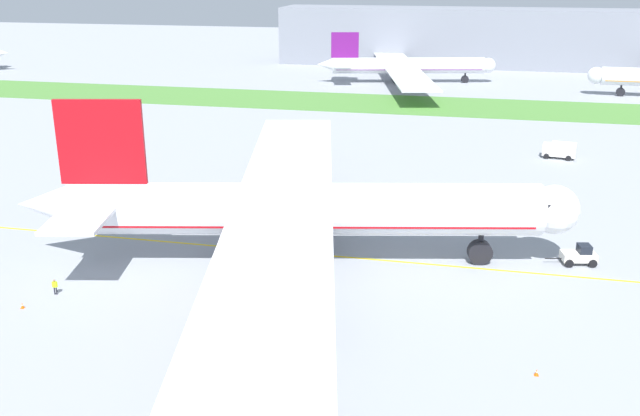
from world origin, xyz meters
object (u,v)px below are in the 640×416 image
(parked_airliner_far_centre, at_px, (405,66))
(airliner_foreground, at_px, (296,210))
(ground_crew_wingwalker_port, at_px, (233,238))
(traffic_cone_port_wing, at_px, (22,305))
(ground_crew_wingwalker_starboard, at_px, (55,285))
(ground_crew_marshaller_front, at_px, (331,399))
(traffic_cone_near_nose, at_px, (537,372))
(service_truck_baggage_loader, at_px, (559,150))
(pushback_tug, at_px, (579,255))

(parked_airliner_far_centre, bearing_deg, airliner_foreground, -89.27)
(ground_crew_wingwalker_port, xyz_separation_m, traffic_cone_port_wing, (-14.50, -19.23, -0.73))
(parked_airliner_far_centre, bearing_deg, ground_crew_wingwalker_port, -93.04)
(ground_crew_wingwalker_starboard, bearing_deg, parked_airliner_far_centre, 82.04)
(ground_crew_marshaller_front, distance_m, traffic_cone_near_nose, 17.18)
(ground_crew_wingwalker_starboard, xyz_separation_m, traffic_cone_near_nose, (45.60, -4.89, -0.71))
(service_truck_baggage_loader, bearing_deg, parked_airliner_far_centre, 114.30)
(traffic_cone_port_wing, bearing_deg, ground_crew_wingwalker_port, 52.97)
(airliner_foreground, height_order, traffic_cone_port_wing, airliner_foreground)
(parked_airliner_far_centre, bearing_deg, ground_crew_marshaller_front, -85.97)
(ground_crew_wingwalker_port, height_order, ground_crew_wingwalker_starboard, ground_crew_wingwalker_port)
(pushback_tug, bearing_deg, parked_airliner_far_centre, 104.69)
(pushback_tug, relative_size, parked_airliner_far_centre, 0.07)
(ground_crew_wingwalker_starboard, xyz_separation_m, service_truck_baggage_loader, (53.74, 65.51, 0.52))
(pushback_tug, distance_m, traffic_cone_near_nose, 24.90)
(airliner_foreground, xyz_separation_m, ground_crew_wingwalker_port, (-8.27, 3.04, -5.10))
(pushback_tug, height_order, traffic_cone_port_wing, pushback_tug)
(traffic_cone_port_wing, xyz_separation_m, parked_airliner_far_centre, (21.15, 144.23, 4.38))
(ground_crew_marshaller_front, height_order, traffic_cone_port_wing, ground_crew_marshaller_front)
(ground_crew_wingwalker_starboard, relative_size, traffic_cone_port_wing, 2.80)
(pushback_tug, height_order, ground_crew_wingwalker_starboard, pushback_tug)
(ground_crew_wingwalker_starboard, distance_m, traffic_cone_port_wing, 3.71)
(airliner_foreground, relative_size, service_truck_baggage_loader, 17.05)
(service_truck_baggage_loader, bearing_deg, traffic_cone_port_wing, -128.71)
(pushback_tug, relative_size, ground_crew_marshaller_front, 3.14)
(ground_crew_wingwalker_port, bearing_deg, airliner_foreground, -20.18)
(service_truck_baggage_loader, bearing_deg, airliner_foreground, -121.61)
(traffic_cone_port_wing, bearing_deg, airliner_foreground, 35.41)
(traffic_cone_near_nose, bearing_deg, pushback_tug, 76.09)
(ground_crew_marshaller_front, distance_m, parked_airliner_far_centre, 154.49)
(airliner_foreground, distance_m, ground_crew_marshaller_front, 28.08)
(ground_crew_wingwalker_port, distance_m, ground_crew_wingwalker_starboard, 20.57)
(service_truck_baggage_loader, bearing_deg, pushback_tug, -92.67)
(airliner_foreground, height_order, ground_crew_marshaller_front, airliner_foreground)
(pushback_tug, distance_m, ground_crew_marshaller_front, 38.66)
(pushback_tug, relative_size, ground_crew_wingwalker_port, 3.31)
(ground_crew_marshaller_front, xyz_separation_m, service_truck_baggage_loader, (23.17, 78.69, 0.44))
(pushback_tug, relative_size, traffic_cone_near_nose, 9.52)
(airliner_foreground, relative_size, traffic_cone_port_wing, 166.06)
(ground_crew_wingwalker_port, xyz_separation_m, ground_crew_wingwalker_starboard, (-13.06, -15.89, -0.03))
(ground_crew_wingwalker_port, xyz_separation_m, service_truck_baggage_loader, (40.68, 49.62, 0.50))
(airliner_foreground, height_order, ground_crew_wingwalker_starboard, airliner_foreground)
(traffic_cone_near_nose, bearing_deg, ground_crew_marshaller_front, -151.13)
(ground_crew_wingwalker_port, bearing_deg, service_truck_baggage_loader, 50.66)
(ground_crew_marshaller_front, bearing_deg, ground_crew_wingwalker_port, 121.06)
(pushback_tug, relative_size, ground_crew_wingwalker_starboard, 3.40)
(airliner_foreground, distance_m, ground_crew_wingwalker_port, 10.18)
(ground_crew_wingwalker_port, distance_m, ground_crew_marshaller_front, 33.93)
(ground_crew_wingwalker_port, bearing_deg, pushback_tug, 5.01)
(traffic_cone_port_wing, distance_m, parked_airliner_far_centre, 145.84)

